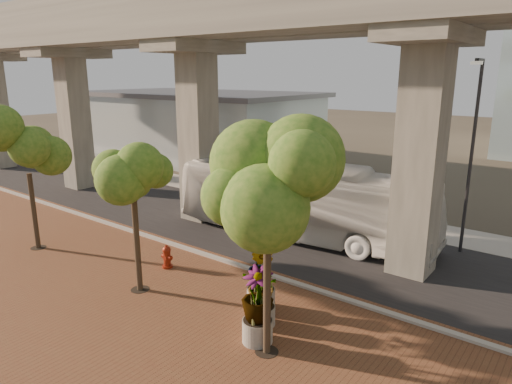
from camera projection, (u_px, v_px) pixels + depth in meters
The scene contains 17 objects.
ground at pixel (265, 253), 20.93m from camera, with size 160.00×160.00×0.00m, color #3B342B.
brick_plaza at pixel (119, 326), 14.77m from camera, with size 70.00×13.00×0.06m, color brown.
asphalt_road at pixel (289, 240), 22.46m from camera, with size 90.00×8.00×0.04m, color black.
curb_strip at pixel (237, 265), 19.37m from camera, with size 70.00×0.25×0.16m, color #A19D96.
far_sidewalk at pixel (341, 214), 26.69m from camera, with size 90.00×3.00×0.06m, color #A19D96.
transit_viaduct at pixel (292, 89), 20.63m from camera, with size 72.00×5.60×12.40m.
station_pavilion at pixel (197, 124), 44.17m from camera, with size 23.00×13.00×6.30m.
transit_bus at pixel (302, 201), 22.56m from camera, with size 3.10×13.19×3.68m, color silver.
fire_hydrant at pixel (167, 257), 19.08m from camera, with size 0.50×0.45×1.00m.
planter_front at pixel (263, 290), 14.54m from camera, with size 1.84×1.84×2.02m.
planter_right at pixel (257, 297), 13.52m from camera, with size 2.28×2.28×2.43m.
planter_left at pixel (261, 270), 15.46m from camera, with size 2.17×2.17×2.38m.
street_tree_far_west at pixel (26, 148), 20.18m from camera, with size 4.04×4.04×6.60m.
street_tree_near_west at pixel (132, 173), 16.10m from camera, with size 3.03×3.03×5.92m.
street_tree_near_east at pixel (268, 184), 12.10m from camera, with size 3.78×3.78×6.82m.
streetlamp_west at pixel (207, 128), 29.16m from camera, with size 0.39×1.14×7.84m.
streetlamp_east at pixel (472, 145), 19.64m from camera, with size 0.42×1.24×8.53m.
Camera 1 is at (11.55, -15.78, 7.97)m, focal length 32.00 mm.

